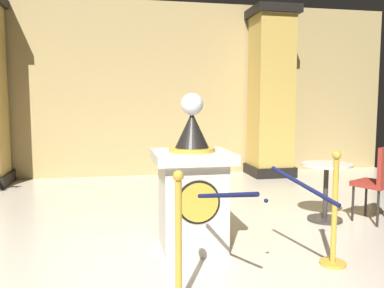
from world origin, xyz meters
TOP-DOWN VIEW (x-y plane):
  - ground_plane at (0.00, 0.00)m, footprint 10.93×10.93m
  - back_wall at (0.00, 4.65)m, footprint 10.93×0.16m
  - pedestal_clock at (0.36, 0.39)m, footprint 0.78×0.78m
  - stanchion_near at (0.04, -0.76)m, footprint 0.24×0.24m
  - stanchion_far at (1.55, -0.29)m, footprint 0.24×0.24m
  - velvet_rope at (0.79, -0.52)m, footprint 1.03×1.01m
  - column_right at (2.71, 4.12)m, footprint 0.88×0.88m
  - cafe_table at (2.19, 1.00)m, footprint 0.62×0.62m
  - cafe_chair_red at (2.78, 0.78)m, footprint 0.54×0.54m

SIDE VIEW (x-z plane):
  - ground_plane at x=0.00m, z-range 0.00..0.00m
  - stanchion_near at x=0.04m, z-range -0.15..0.86m
  - stanchion_far at x=1.55m, z-range -0.16..0.90m
  - cafe_table at x=2.19m, z-range 0.10..0.83m
  - cafe_chair_red at x=2.78m, z-range 0.09..1.05m
  - pedestal_clock at x=0.36m, z-range -0.17..1.41m
  - velvet_rope at x=0.79m, z-range 0.68..0.90m
  - column_right at x=2.71m, z-range -0.01..3.33m
  - back_wall at x=0.00m, z-range 0.00..3.49m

